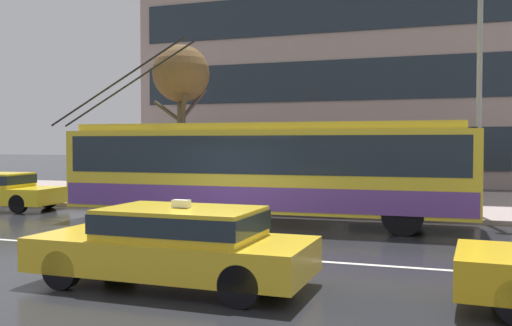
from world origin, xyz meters
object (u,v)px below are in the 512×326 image
(pedestrian_approaching_curb, at_px, (173,160))
(street_tree_bare, at_px, (181,77))
(taxi_oncoming_near, at_px, (175,242))
(bus_shelter, at_px, (292,148))
(pedestrian_at_shelter, at_px, (195,159))
(pedestrian_walking_past, at_px, (339,158))
(street_lamp, at_px, (479,78))
(trolleybus, at_px, (265,168))

(pedestrian_approaching_curb, height_order, street_tree_bare, street_tree_bare)
(taxi_oncoming_near, distance_m, bus_shelter, 10.99)
(pedestrian_at_shelter, height_order, pedestrian_walking_past, pedestrian_walking_past)
(pedestrian_at_shelter, xyz_separation_m, street_lamp, (9.84, -1.26, 2.52))
(trolleybus, distance_m, street_lamp, 6.91)
(bus_shelter, bearing_deg, pedestrian_at_shelter, 175.93)
(pedestrian_walking_past, bearing_deg, street_lamp, -21.80)
(pedestrian_approaching_curb, bearing_deg, taxi_oncoming_near, -62.63)
(bus_shelter, bearing_deg, pedestrian_approaching_curb, -173.08)
(taxi_oncoming_near, bearing_deg, pedestrian_at_shelter, 113.52)
(trolleybus, bearing_deg, street_tree_bare, 140.21)
(trolleybus, xyz_separation_m, pedestrian_approaching_curb, (-4.52, 3.08, 0.12))
(trolleybus, bearing_deg, bus_shelter, 92.86)
(pedestrian_walking_past, bearing_deg, pedestrian_at_shelter, -174.24)
(bus_shelter, distance_m, pedestrian_at_shelter, 3.87)
(pedestrian_at_shelter, height_order, pedestrian_approaching_curb, pedestrian_at_shelter)
(street_tree_bare, bearing_deg, pedestrian_at_shelter, 14.84)
(trolleybus, bearing_deg, pedestrian_walking_past, 73.33)
(taxi_oncoming_near, bearing_deg, pedestrian_walking_past, 87.55)
(taxi_oncoming_near, distance_m, pedestrian_at_shelter, 12.18)
(taxi_oncoming_near, height_order, street_tree_bare, street_tree_bare)
(pedestrian_approaching_curb, relative_size, street_tree_bare, 0.33)
(bus_shelter, height_order, pedestrian_approaching_curb, bus_shelter)
(trolleybus, height_order, pedestrian_at_shelter, trolleybus)
(trolleybus, bearing_deg, pedestrian_approaching_curb, 145.77)
(bus_shelter, xyz_separation_m, pedestrian_at_shelter, (-3.84, 0.27, -0.41))
(taxi_oncoming_near, bearing_deg, pedestrian_approaching_curb, 117.37)
(taxi_oncoming_near, relative_size, bus_shelter, 1.14)
(trolleybus, bearing_deg, street_lamp, 24.20)
(trolleybus, distance_m, bus_shelter, 3.65)
(bus_shelter, distance_m, street_lamp, 6.44)
(taxi_oncoming_near, relative_size, street_lamp, 0.66)
(pedestrian_at_shelter, xyz_separation_m, street_tree_bare, (-0.48, -0.13, 3.05))
(pedestrian_at_shelter, distance_m, street_lamp, 10.24)
(taxi_oncoming_near, height_order, street_lamp, street_lamp)
(taxi_oncoming_near, xyz_separation_m, pedestrian_walking_past, (0.50, 11.67, 1.09))
(pedestrian_approaching_curb, bearing_deg, pedestrian_walking_past, 12.90)
(bus_shelter, relative_size, pedestrian_at_shelter, 2.02)
(trolleybus, distance_m, pedestrian_approaching_curb, 5.47)
(pedestrian_approaching_curb, relative_size, pedestrian_walking_past, 0.95)
(street_lamp, relative_size, street_tree_bare, 1.20)
(street_tree_bare, bearing_deg, pedestrian_walking_past, 6.53)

